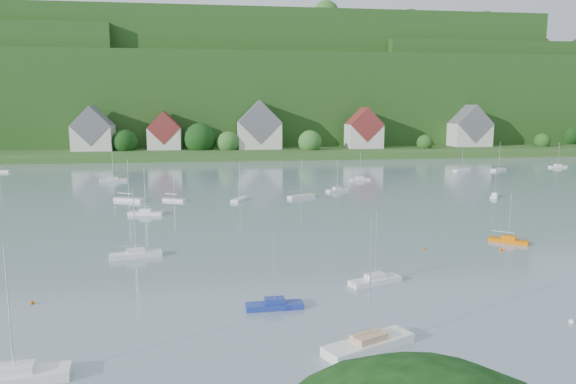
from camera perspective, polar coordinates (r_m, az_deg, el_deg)
The scene contains 18 objects.
far_shore_strip at distance 214.38m, azimuth -4.68°, elevation 4.47°, with size 600.00×60.00×3.00m, color #2B4B1C.
forested_ridge at distance 282.30m, azimuth -5.43°, elevation 9.87°, with size 620.00×181.22×69.89m.
village_building_0 at distance 205.24m, azimuth -20.10°, elevation 6.00°, with size 14.00×10.40×16.00m.
village_building_1 at distance 203.47m, azimuth -13.04°, elevation 6.08°, with size 12.00×9.36×14.00m.
village_building_2 at distance 202.26m, azimuth -3.09°, elevation 6.71°, with size 16.00×11.44×18.00m.
village_building_3 at distance 207.49m, azimuth 8.10°, elevation 6.46°, with size 13.00×10.40×15.50m.
village_building_4 at distance 227.56m, azimuth 18.86°, elevation 6.32°, with size 15.00×10.40×16.50m.
near_sailboat_0 at distance 41.55m, azimuth -27.17°, elevation -17.07°, with size 7.14×2.90×9.36m.
near_sailboat_1 at distance 49.50m, azimuth -1.46°, elevation -11.90°, with size 5.28×1.66×7.06m.
near_sailboat_2 at distance 42.21m, azimuth 8.61°, elevation -15.68°, with size 7.71×5.06×10.16m.
near_sailboat_3 at distance 56.79m, azimuth 9.28°, elevation -9.23°, with size 5.98×3.46×7.79m.
near_sailboat_5 at distance 78.46m, azimuth 22.51°, elevation -4.74°, with size 4.72×4.37×6.79m.
near_sailboat_6 at distance 68.17m, azimuth -15.95°, elevation -6.36°, with size 6.39×3.13×8.31m.
mooring_buoy_0 at distance 56.01m, azimuth -25.66°, elevation -10.74°, with size 0.41×0.41×0.41m, color #DF5806.
mooring_buoy_1 at distance 52.35m, azimuth 28.02°, elevation -12.28°, with size 0.51×0.51×0.51m, color white.
mooring_buoy_2 at distance 73.86m, azimuth 21.79°, elevation -5.84°, with size 0.47×0.47×0.47m, color #DF5806.
mooring_buoy_3 at distance 71.22m, azimuth 14.24°, elevation -6.00°, with size 0.40×0.40×0.40m, color #DF5806.
far_sailboat_cluster at distance 130.42m, azimuth 1.69°, elevation 1.14°, with size 191.10×71.27×8.71m.
Camera 1 is at (-11.63, -13.43, 18.00)m, focal length 33.28 mm.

